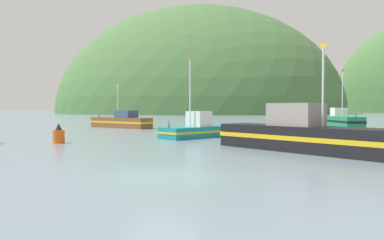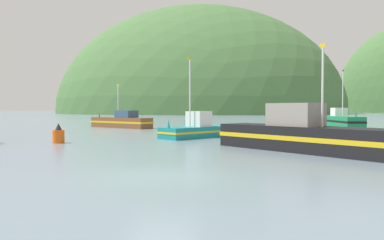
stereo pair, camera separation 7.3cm
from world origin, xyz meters
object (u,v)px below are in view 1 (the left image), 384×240
object	(u,v)px
channel_buoy	(59,135)
fishing_boat_green	(341,121)
fishing_boat_teal	(195,130)
fishing_boat_brown	(121,121)
fishing_boat_black	(303,135)

from	to	relation	value
channel_buoy	fishing_boat_green	bearing A→B (deg)	53.91
fishing_boat_teal	fishing_boat_brown	size ratio (longest dim) A/B	0.69
fishing_boat_teal	channel_buoy	size ratio (longest dim) A/B	4.76
fishing_boat_black	fishing_boat_brown	distance (m)	30.89
fishing_boat_teal	fishing_boat_black	bearing A→B (deg)	76.87
fishing_boat_brown	fishing_boat_black	bearing A→B (deg)	159.04
fishing_boat_black	fishing_boat_green	bearing A→B (deg)	114.65
fishing_boat_black	channel_buoy	distance (m)	16.91
fishing_boat_black	fishing_boat_teal	size ratio (longest dim) A/B	1.60
fishing_boat_teal	fishing_boat_brown	bearing A→B (deg)	-104.65
fishing_boat_green	fishing_boat_teal	xyz separation A→B (m)	(-13.82, -22.50, -0.17)
fishing_boat_green	channel_buoy	bearing A→B (deg)	-51.02
fishing_boat_teal	channel_buoy	distance (m)	11.09
fishing_boat_black	channel_buoy	xyz separation A→B (m)	(-16.90, 0.51, -0.35)
fishing_boat_black	fishing_boat_brown	bearing A→B (deg)	170.47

